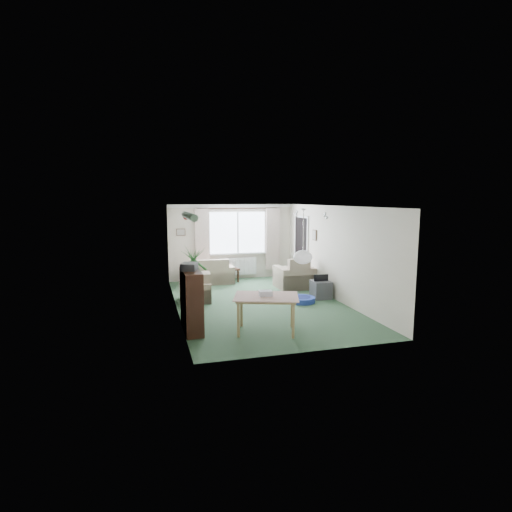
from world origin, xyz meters
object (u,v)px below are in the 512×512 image
object	(u,v)px
armchair_left	(195,287)
dining_table	(266,315)
bookshelf	(191,301)
pet_bed	(302,300)
sofa	(208,271)
houseplant	(194,280)
armchair_corner	(294,272)
coffee_table	(223,276)
tv_cube	(321,290)

from	to	relation	value
armchair_left	dining_table	world-z (taller)	armchair_left
bookshelf	dining_table	bearing A→B (deg)	-19.27
bookshelf	pet_bed	distance (m)	3.30
sofa	armchair_left	bearing A→B (deg)	74.17
houseplant	armchair_corner	bearing A→B (deg)	31.37
armchair_left	dining_table	size ratio (longest dim) A/B	0.72
sofa	armchair_corner	distance (m)	2.66
armchair_corner	dining_table	distance (m)	4.04
armchair_left	houseplant	distance (m)	1.20
sofa	armchair_corner	xyz separation A→B (m)	(2.33, -1.29, 0.06)
armchair_left	coffee_table	bearing A→B (deg)	155.77
armchair_corner	coffee_table	size ratio (longest dim) A/B	1.07
sofa	coffee_table	size ratio (longest dim) A/B	1.64
sofa	pet_bed	distance (m)	3.50
armchair_left	sofa	bearing A→B (deg)	166.56
houseplant	pet_bed	world-z (taller)	houseplant
coffee_table	armchair_left	bearing A→B (deg)	-118.18
bookshelf	armchair_corner	bearing A→B (deg)	41.69
coffee_table	tv_cube	distance (m)	3.37
armchair_left	bookshelf	world-z (taller)	bookshelf
dining_table	armchair_corner	bearing A→B (deg)	61.42
dining_table	coffee_table	bearing A→B (deg)	89.22
armchair_left	pet_bed	distance (m)	2.71
armchair_corner	sofa	bearing A→B (deg)	-29.01
armchair_corner	coffee_table	world-z (taller)	armchair_corner
sofa	bookshelf	world-z (taller)	bookshelf
coffee_table	bookshelf	size ratio (longest dim) A/B	0.78
sofa	pet_bed	xyz separation A→B (m)	(1.92, -2.91, -0.32)
pet_bed	armchair_corner	bearing A→B (deg)	75.82
armchair_left	coffee_table	distance (m)	2.36
armchair_left	pet_bed	world-z (taller)	armchair_left
pet_bed	sofa	bearing A→B (deg)	123.34
houseplant	tv_cube	bearing A→B (deg)	9.20
armchair_corner	tv_cube	size ratio (longest dim) A/B	2.01
armchair_corner	tv_cube	world-z (taller)	armchair_corner
sofa	houseplant	distance (m)	3.31
sofa	tv_cube	bearing A→B (deg)	135.48
armchair_left	bookshelf	distance (m)	2.35
armchair_left	tv_cube	world-z (taller)	armchair_left
armchair_corner	tv_cube	xyz separation A→B (m)	(0.22, -1.36, -0.22)
coffee_table	bookshelf	xyz separation A→B (m)	(-1.45, -4.38, 0.40)
coffee_table	pet_bed	world-z (taller)	coffee_table
coffee_table	dining_table	xyz separation A→B (m)	(-0.07, -4.83, 0.14)
armchair_left	tv_cube	distance (m)	3.25
armchair_left	houseplant	xyz separation A→B (m)	(-0.15, -1.12, 0.40)
sofa	houseplant	bearing A→B (deg)	77.53
dining_table	tv_cube	xyz separation A→B (m)	(2.16, 2.18, -0.12)
armchair_left	dining_table	distance (m)	2.95
coffee_table	pet_bed	size ratio (longest dim) A/B	1.42
dining_table	pet_bed	world-z (taller)	dining_table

